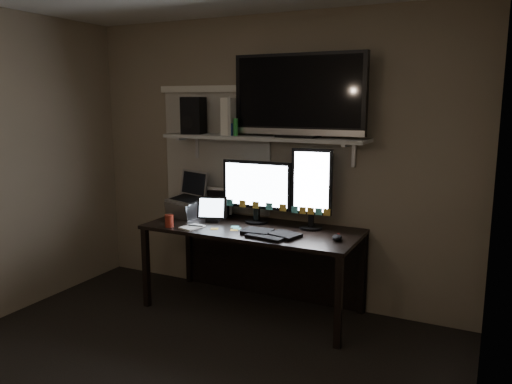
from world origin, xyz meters
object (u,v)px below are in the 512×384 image
Objects in this scene: game_console at (235,116)px; speaker at (194,115)px; monitor_landscape at (257,191)px; tablet at (213,209)px; laptop at (187,195)px; cup at (169,221)px; keyboard at (271,233)px; desk at (258,244)px; tv at (299,96)px; monitor_portrait at (312,188)px; mouse at (337,237)px.

speaker reaches higher than game_console.
monitor_landscape is at bearing 0.64° from game_console.
monitor_landscape reaches higher than tablet.
laptop reaches higher than cup.
monitor_landscape is at bearing 23.37° from laptop.
desk is at bearing 138.61° from keyboard.
laptop is at bearing -173.69° from tv.
desk is 1.28m from speaker.
desk is 1.61× the size of tv.
tv is 0.63m from game_console.
tv reaches higher than tablet.
game_console reaches higher than monitor_portrait.
monitor_landscape reaches higher than mouse.
monitor_portrait is 0.93m from game_console.
desk is 0.81m from laptop.
speaker is (-1.00, -0.01, -0.17)m from tv.
speaker is at bearing 177.33° from monitor_landscape.
game_console reaches higher than keyboard.
game_console is (-1.04, 0.29, 0.89)m from mouse.
cup is at bearing -144.83° from tablet.
monitor_portrait is 1.27m from speaker.
monitor_portrait is 2.08× the size of speaker.
speaker is at bearing 174.63° from monitor_portrait.
mouse is (0.51, 0.09, 0.01)m from keyboard.
tv reaches higher than monitor_portrait.
monitor_portrait reaches higher than desk.
tv is (-0.13, 0.02, 0.75)m from monitor_portrait.
monitor_portrait is at bearing 128.93° from mouse.
game_console is at bearing 160.39° from desk.
monitor_portrait reaches higher than cup.
laptop is (-1.47, 0.16, 0.18)m from mouse.
mouse is 1.71m from speaker.
game_console is at bearing 166.12° from monitor_landscape.
laptop is at bearing -126.12° from speaker.
laptop is 0.72m from speaker.
mouse is 1.49m from laptop.
monitor_portrait reaches higher than monitor_landscape.
desk is 1.31m from tv.
game_console is at bearing 151.61° from keyboard.
keyboard is 1.48× the size of game_console.
tablet reaches higher than desk.
tablet is at bearing 163.39° from mouse.
cup is 0.33× the size of game_console.
monitor_portrait is at bearing -8.98° from tv.
laptop is at bearing 161.29° from mouse.
desk is 15.27× the size of mouse.
monitor_landscape is 0.68m from game_console.
game_console reaches higher than monitor_landscape.
laptop is (-0.32, 0.08, 0.09)m from tablet.
keyboard is 0.42× the size of tv.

